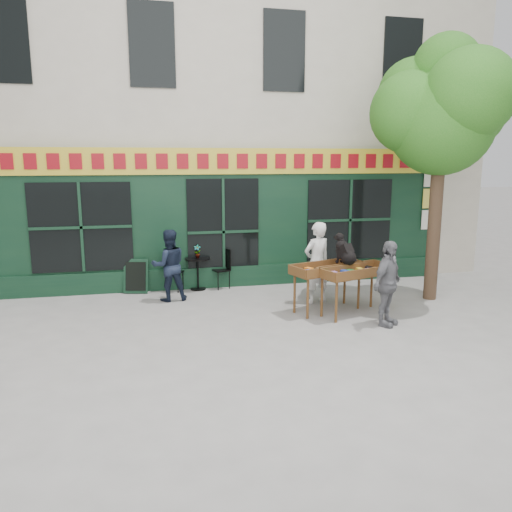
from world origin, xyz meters
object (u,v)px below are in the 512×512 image
(book_cart_right, at_px, (356,274))
(man_right, at_px, (387,284))
(man_left, at_px, (169,265))
(dog, at_px, (346,248))
(book_cart_center, at_px, (328,271))
(woman, at_px, (317,263))
(bistro_table, at_px, (198,267))

(book_cart_right, relative_size, man_right, 1.01)
(man_right, bearing_deg, man_left, 108.15)
(dog, distance_m, man_right, 1.23)
(book_cart_center, xyz_separation_m, man_left, (-3.09, 1.48, -0.04))
(woman, xyz_separation_m, bistro_table, (-2.39, 1.61, -0.33))
(man_right, height_order, man_left, man_right)
(dog, xyz_separation_m, book_cart_right, (0.10, -0.30, -0.47))
(woman, bearing_deg, bistro_table, -52.04)
(book_cart_center, height_order, woman, woman)
(book_cart_right, distance_m, man_left, 3.98)
(bistro_table, bearing_deg, book_cart_center, -43.42)
(book_cart_center, height_order, man_left, man_left)
(book_cart_center, distance_m, woman, 0.65)
(dog, distance_m, man_left, 3.80)
(book_cart_center, height_order, dog, dog)
(book_cart_right, bearing_deg, woman, 96.23)
(man_left, bearing_deg, book_cart_right, 144.96)
(woman, bearing_deg, dog, 98.50)
(woman, relative_size, man_right, 1.09)
(man_right, bearing_deg, dog, 72.87)
(bistro_table, height_order, man_left, man_left)
(woman, height_order, man_right, woman)
(man_right, distance_m, bistro_table, 4.60)
(dog, relative_size, woman, 0.34)
(book_cart_right, relative_size, bistro_table, 2.13)
(book_cart_right, bearing_deg, dog, 90.19)
(book_cart_center, relative_size, bistro_table, 2.13)
(book_cart_center, height_order, man_right, man_right)
(woman, distance_m, bistro_table, 2.90)
(bistro_table, bearing_deg, book_cart_right, -42.65)
(dog, bearing_deg, book_cart_right, -90.00)
(bistro_table, relative_size, man_left, 0.49)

